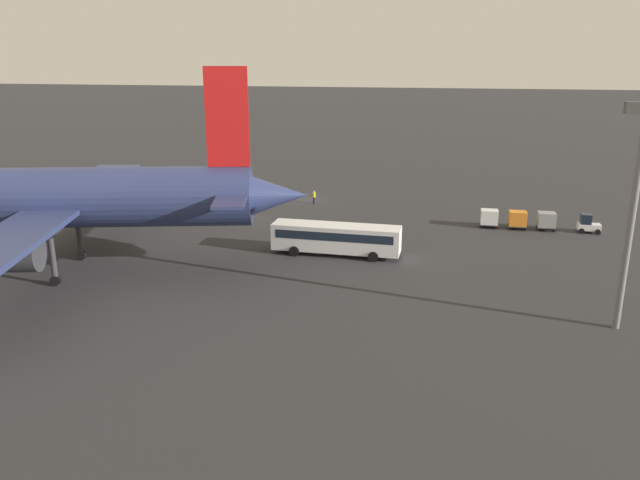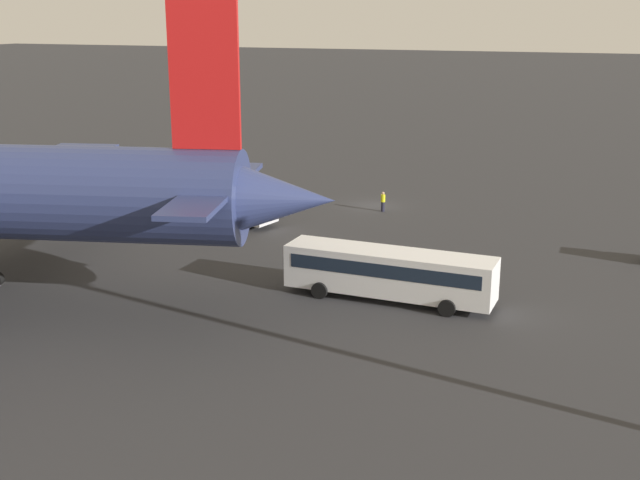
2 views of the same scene
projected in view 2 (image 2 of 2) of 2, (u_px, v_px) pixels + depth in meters
ground_plane at (372, 206)px, 71.64m from camera, size 600.00×600.00×0.00m
shuttle_bus_near at (217, 198)px, 66.01m from camera, size 11.02×4.81×3.26m
shuttle_bus_far at (389, 271)px, 47.80m from camera, size 12.72×3.42×3.03m
worker_person at (383, 202)px, 69.39m from camera, size 0.38×0.38×1.74m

